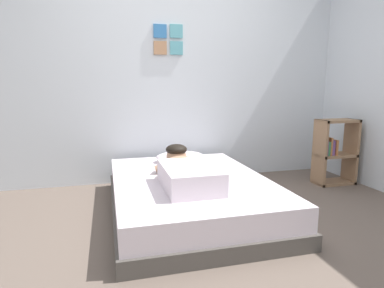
{
  "coord_description": "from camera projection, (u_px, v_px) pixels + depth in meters",
  "views": [
    {
      "loc": [
        -0.71,
        -2.23,
        1.11
      ],
      "look_at": [
        0.08,
        0.78,
        0.56
      ],
      "focal_mm": 30.31,
      "sensor_mm": 36.0,
      "label": 1
    }
  ],
  "objects": [
    {
      "name": "bookshelf",
      "position": [
        334.0,
        152.0,
        3.72
      ],
      "size": [
        0.45,
        0.24,
        0.75
      ],
      "color": "#997251",
      "rests_on": "ground"
    },
    {
      "name": "coffee_cup",
      "position": [
        191.0,
        164.0,
        3.24
      ],
      "size": [
        0.12,
        0.09,
        0.07
      ],
      "color": "white",
      "rests_on": "bed"
    },
    {
      "name": "ground_plane",
      "position": [
        208.0,
        233.0,
        2.49
      ],
      "size": [
        12.46,
        12.46,
        0.0
      ],
      "primitive_type": "plane",
      "color": "#66564C"
    },
    {
      "name": "back_wall",
      "position": [
        168.0,
        75.0,
        3.8
      ],
      "size": [
        4.23,
        0.12,
        2.5
      ],
      "color": "silver",
      "rests_on": "ground"
    },
    {
      "name": "cell_phone",
      "position": [
        222.0,
        181.0,
        2.78
      ],
      "size": [
        0.07,
        0.14,
        0.01
      ],
      "primitive_type": "cube",
      "color": "black",
      "rests_on": "bed"
    },
    {
      "name": "pillow",
      "position": [
        180.0,
        157.0,
        3.5
      ],
      "size": [
        0.52,
        0.32,
        0.11
      ],
      "primitive_type": "ellipsoid",
      "color": "silver",
      "rests_on": "bed"
    },
    {
      "name": "bed",
      "position": [
        189.0,
        194.0,
        2.92
      ],
      "size": [
        1.36,
        1.93,
        0.31
      ],
      "color": "#4C4742",
      "rests_on": "ground"
    },
    {
      "name": "person_lying",
      "position": [
        186.0,
        171.0,
        2.71
      ],
      "size": [
        0.43,
        0.92,
        0.27
      ],
      "color": "silver",
      "rests_on": "bed"
    }
  ]
}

